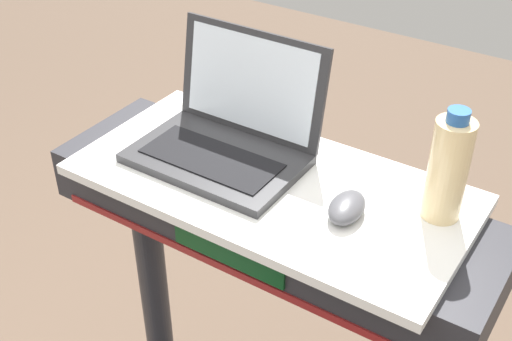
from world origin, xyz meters
TOP-DOWN VIEW (x-y plane):
  - desk_board at (0.00, 0.70)m, footprint 0.75×0.38m
  - laptop at (-0.12, 0.73)m, footprint 0.33×0.25m
  - computer_mouse at (0.17, 0.68)m, footprint 0.07×0.11m
  - water_bottle at (0.30, 0.77)m, footprint 0.07×0.07m

SIDE VIEW (x-z plane):
  - desk_board at x=0.00m, z-range 1.09..1.11m
  - computer_mouse at x=0.17m, z-range 1.11..1.14m
  - laptop at x=-0.12m, z-range 1.04..1.27m
  - water_bottle at x=0.30m, z-range 1.10..1.31m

